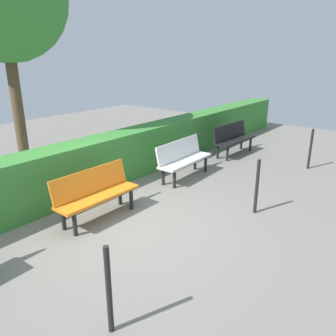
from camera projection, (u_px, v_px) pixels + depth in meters
The scene contains 8 objects.
ground_plane at pixel (124, 225), 5.61m from camera, with size 19.89×19.89×0.00m, color gray.
bench_black at pixel (233, 138), 9.41m from camera, with size 1.59×0.53×0.86m.
bench_white at pixel (183, 157), 7.62m from camera, with size 1.59×0.50×0.86m.
bench_orange at pixel (96, 192), 5.72m from camera, with size 1.55×0.49×0.86m.
hedge_row at pixel (107, 160), 7.23m from camera, with size 15.89×0.64×1.07m, color #387F33.
railing_post_near at pixel (310, 149), 8.21m from camera, with size 0.06×0.06×1.00m, color black.
railing_post_mid at pixel (257, 187), 5.90m from camera, with size 0.06×0.06×1.00m, color black.
railing_post_far at pixel (109, 290), 3.32m from camera, with size 0.06×0.06×1.00m, color black.
Camera 1 is at (3.47, 3.67, 2.72)m, focal length 35.87 mm.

